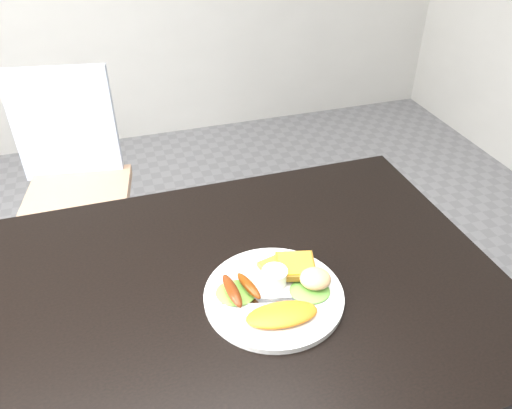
% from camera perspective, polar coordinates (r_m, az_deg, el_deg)
% --- Properties ---
extents(dining_table, '(1.20, 0.80, 0.04)m').
position_cam_1_polar(dining_table, '(1.07, -4.07, -10.48)').
color(dining_table, black).
rests_on(dining_table, ground).
extents(dining_chair, '(0.42, 0.42, 0.04)m').
position_cam_1_polar(dining_chair, '(1.95, -19.69, 0.71)').
color(dining_chair, tan).
rests_on(dining_chair, ground).
extents(person, '(0.58, 0.48, 1.37)m').
position_cam_1_polar(person, '(1.52, -17.90, 1.27)').
color(person, navy).
rests_on(person, ground).
extents(plate, '(0.28, 0.28, 0.01)m').
position_cam_1_polar(plate, '(1.03, 2.04, -10.37)').
color(plate, white).
rests_on(plate, dining_table).
extents(lettuce_left, '(0.10, 0.10, 0.01)m').
position_cam_1_polar(lettuce_left, '(1.02, -2.32, -10.04)').
color(lettuce_left, '#4DA42B').
rests_on(lettuce_left, plate).
extents(lettuce_right, '(0.10, 0.09, 0.01)m').
position_cam_1_polar(lettuce_right, '(1.03, 6.16, -9.78)').
color(lettuce_right, '#66A03A').
rests_on(lettuce_right, plate).
extents(omelette, '(0.15, 0.08, 0.02)m').
position_cam_1_polar(omelette, '(0.97, 2.98, -12.45)').
color(omelette, orange).
rests_on(omelette, plate).
extents(sausage_a, '(0.03, 0.10, 0.02)m').
position_cam_1_polar(sausage_a, '(1.00, -2.74, -9.79)').
color(sausage_a, '#5F3210').
rests_on(sausage_a, lettuce_left).
extents(sausage_b, '(0.04, 0.09, 0.02)m').
position_cam_1_polar(sausage_b, '(1.01, -0.83, -9.27)').
color(sausage_b, '#70300C').
rests_on(sausage_b, lettuce_left).
extents(ramekin, '(0.07, 0.07, 0.03)m').
position_cam_1_polar(ramekin, '(1.04, 2.14, -8.18)').
color(ramekin, white).
rests_on(ramekin, plate).
extents(toast_a, '(0.08, 0.08, 0.01)m').
position_cam_1_polar(toast_a, '(1.07, 2.51, -7.21)').
color(toast_a, brown).
rests_on(toast_a, plate).
extents(toast_b, '(0.10, 0.10, 0.01)m').
position_cam_1_polar(toast_b, '(1.06, 4.55, -7.02)').
color(toast_b, olive).
rests_on(toast_b, toast_a).
extents(potato_salad, '(0.08, 0.08, 0.03)m').
position_cam_1_polar(potato_salad, '(1.03, 6.80, -8.41)').
color(potato_salad, '#C7B192').
rests_on(potato_salad, lettuce_right).
extents(fork, '(0.14, 0.05, 0.00)m').
position_cam_1_polar(fork, '(1.01, 0.29, -11.01)').
color(fork, '#ADAFB7').
rests_on(fork, plate).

